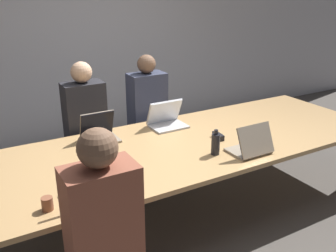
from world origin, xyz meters
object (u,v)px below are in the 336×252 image
at_px(cup_near_left, 47,204).
at_px(stapler, 218,136).
at_px(laptop_far_center, 166,119).
at_px(person_far_midleft, 86,131).
at_px(laptop_far_midleft, 99,132).
at_px(laptop_near_left, 91,191).
at_px(laptop_near_midright, 252,145).
at_px(person_far_center, 148,118).
at_px(person_near_left, 105,246).
at_px(bottle_near_midright, 216,144).

xyz_separation_m(cup_near_left, stapler, (1.66, 0.41, -0.02)).
relative_size(cup_near_left, laptop_far_center, 0.24).
bearing_deg(person_far_midleft, laptop_far_midleft, -90.19).
bearing_deg(laptop_near_left, laptop_far_center, -139.04).
relative_size(laptop_far_midleft, laptop_near_midright, 0.94).
bearing_deg(person_far_center, person_near_left, -123.29).
height_order(bottle_near_midright, stapler, bottle_near_midright).
height_order(cup_near_left, laptop_near_midright, laptop_near_midright).
distance_m(person_far_midleft, bottle_near_midright, 1.41).
bearing_deg(laptop_near_left, person_far_center, -128.46).
xyz_separation_m(person_near_left, cup_near_left, (-0.20, 0.45, 0.09)).
bearing_deg(person_far_center, bottle_near_midright, -89.81).
distance_m(cup_near_left, person_far_center, 2.00).
relative_size(laptop_far_midleft, stapler, 2.05).
distance_m(person_near_left, stapler, 1.69).
xyz_separation_m(laptop_far_center, person_far_midleft, (-0.71, 0.41, -0.13)).
bearing_deg(person_far_midleft, stapler, -43.94).
height_order(laptop_near_left, cup_near_left, laptop_near_left).
height_order(laptop_near_left, person_far_center, person_far_center).
xyz_separation_m(laptop_near_left, bottle_near_midright, (1.15, 0.19, 0.02)).
bearing_deg(stapler, laptop_far_midleft, 157.53).
height_order(laptop_near_left, person_near_left, person_near_left).
bearing_deg(laptop_far_center, stapler, -63.87).
height_order(laptop_far_center, person_far_midleft, person_far_midleft).
height_order(laptop_far_midleft, laptop_near_midright, same).
height_order(laptop_near_left, person_far_midleft, person_far_midleft).
relative_size(laptop_far_center, bottle_near_midright, 1.64).
bearing_deg(laptop_far_center, bottle_near_midright, -88.20).
relative_size(laptop_far_center, laptop_far_midleft, 1.14).
height_order(laptop_near_left, bottle_near_midright, laptop_near_left).
bearing_deg(laptop_near_left, person_far_midleft, -106.66).
height_order(laptop_near_left, laptop_far_midleft, laptop_far_midleft).
distance_m(person_near_left, laptop_far_center, 1.84).
bearing_deg(cup_near_left, laptop_near_midright, 0.06).
bearing_deg(laptop_near_midright, laptop_far_center, -72.45).
relative_size(laptop_near_left, person_near_left, 0.26).
bearing_deg(person_far_center, laptop_far_center, -92.54).
xyz_separation_m(laptop_near_left, laptop_near_midright, (1.42, 0.04, 0.00)).
xyz_separation_m(cup_near_left, person_far_midleft, (0.69, 1.34, -0.10)).
bearing_deg(person_far_midleft, person_far_center, 4.47).
distance_m(laptop_far_center, person_far_center, 0.48).
bearing_deg(laptop_far_midleft, cup_near_left, -126.35).
xyz_separation_m(bottle_near_midright, stapler, (0.23, 0.26, -0.07)).
height_order(person_near_left, laptop_far_center, person_near_left).
relative_size(cup_near_left, bottle_near_midright, 0.40).
xyz_separation_m(laptop_near_left, stapler, (1.38, 0.45, -0.05)).
bearing_deg(laptop_far_center, laptop_near_midright, -72.45).
relative_size(laptop_far_center, laptop_near_midright, 1.07).
distance_m(cup_near_left, bottle_near_midright, 1.43).
bearing_deg(person_near_left, person_far_midleft, -105.16).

